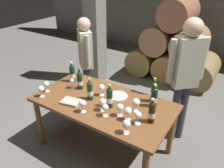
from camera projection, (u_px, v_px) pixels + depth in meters
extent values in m
plane|color=#66635E|center=(104.00, 148.00, 3.05)|extent=(14.00, 14.00, 0.00)
cube|color=slate|center=(199.00, 2.00, 5.48)|extent=(10.00, 0.24, 2.80)
cylinder|color=olive|center=(145.00, 59.00, 5.12)|extent=(0.60, 0.90, 0.60)
cylinder|color=olive|center=(172.00, 64.00, 4.82)|extent=(0.60, 0.90, 0.60)
cylinder|color=olive|center=(201.00, 71.00, 4.52)|extent=(0.60, 0.90, 0.60)
cylinder|color=#976948|center=(161.00, 38.00, 4.71)|extent=(0.60, 0.90, 0.60)
cylinder|color=olive|center=(190.00, 43.00, 4.41)|extent=(0.60, 0.90, 0.60)
cylinder|color=#925A41|center=(179.00, 13.00, 4.30)|extent=(0.60, 0.90, 0.60)
cube|color=slate|center=(95.00, 19.00, 4.22)|extent=(0.32, 0.32, 2.60)
cube|color=brown|center=(103.00, 103.00, 2.69)|extent=(1.70, 0.90, 0.04)
cylinder|color=brown|center=(40.00, 123.00, 2.95)|extent=(0.07, 0.07, 0.72)
cylinder|color=brown|center=(78.00, 97.00, 3.53)|extent=(0.07, 0.07, 0.72)
cylinder|color=brown|center=(171.00, 132.00, 2.80)|extent=(0.07, 0.07, 0.72)
cylinder|color=black|center=(110.00, 99.00, 2.54)|extent=(0.07, 0.07, 0.21)
sphere|color=black|center=(110.00, 91.00, 2.48)|extent=(0.07, 0.07, 0.07)
cylinder|color=black|center=(110.00, 89.00, 2.47)|extent=(0.03, 0.03, 0.07)
cylinder|color=gold|center=(110.00, 85.00, 2.45)|extent=(0.03, 0.03, 0.02)
cylinder|color=silver|center=(110.00, 100.00, 2.54)|extent=(0.07, 0.07, 0.06)
cylinder|color=#19381E|center=(154.00, 93.00, 2.63)|extent=(0.07, 0.07, 0.22)
sphere|color=#19381E|center=(155.00, 85.00, 2.58)|extent=(0.07, 0.07, 0.07)
cylinder|color=#19381E|center=(155.00, 83.00, 2.56)|extent=(0.03, 0.03, 0.07)
cylinder|color=gold|center=(155.00, 79.00, 2.54)|extent=(0.03, 0.03, 0.03)
cylinder|color=silver|center=(154.00, 94.00, 2.64)|extent=(0.07, 0.07, 0.07)
cylinder|color=black|center=(72.00, 75.00, 3.09)|extent=(0.07, 0.07, 0.21)
sphere|color=black|center=(72.00, 68.00, 3.04)|extent=(0.07, 0.07, 0.07)
cylinder|color=black|center=(72.00, 66.00, 3.02)|extent=(0.03, 0.03, 0.07)
cylinder|color=silver|center=(71.00, 63.00, 3.00)|extent=(0.03, 0.03, 0.02)
cylinder|color=silver|center=(72.00, 75.00, 3.09)|extent=(0.07, 0.07, 0.06)
cylinder|color=black|center=(80.00, 82.00, 2.92)|extent=(0.07, 0.07, 0.19)
sphere|color=black|center=(79.00, 75.00, 2.87)|extent=(0.07, 0.07, 0.07)
cylinder|color=black|center=(79.00, 73.00, 2.85)|extent=(0.03, 0.03, 0.06)
cylinder|color=black|center=(79.00, 70.00, 2.83)|extent=(0.03, 0.03, 0.02)
cylinder|color=silver|center=(80.00, 83.00, 2.92)|extent=(0.07, 0.07, 0.06)
cylinder|color=black|center=(152.00, 114.00, 2.29)|extent=(0.07, 0.07, 0.20)
sphere|color=black|center=(152.00, 105.00, 2.24)|extent=(0.07, 0.07, 0.07)
cylinder|color=black|center=(153.00, 103.00, 2.23)|extent=(0.03, 0.03, 0.06)
cylinder|color=silver|center=(153.00, 100.00, 2.21)|extent=(0.03, 0.03, 0.02)
cylinder|color=silver|center=(151.00, 115.00, 2.29)|extent=(0.07, 0.07, 0.06)
cylinder|color=#19381E|center=(90.00, 92.00, 2.68)|extent=(0.07, 0.07, 0.20)
sphere|color=#19381E|center=(90.00, 84.00, 2.63)|extent=(0.07, 0.07, 0.07)
cylinder|color=#19381E|center=(90.00, 82.00, 2.62)|extent=(0.03, 0.03, 0.06)
cylinder|color=tan|center=(89.00, 79.00, 2.59)|extent=(0.03, 0.03, 0.02)
cylinder|color=silver|center=(90.00, 93.00, 2.68)|extent=(0.07, 0.07, 0.06)
cylinder|color=black|center=(154.00, 99.00, 2.54)|extent=(0.07, 0.07, 0.20)
sphere|color=black|center=(155.00, 91.00, 2.49)|extent=(0.07, 0.07, 0.07)
cylinder|color=black|center=(155.00, 89.00, 2.48)|extent=(0.03, 0.03, 0.06)
cylinder|color=gold|center=(155.00, 86.00, 2.46)|extent=(0.03, 0.03, 0.02)
cylinder|color=silver|center=(154.00, 100.00, 2.55)|extent=(0.07, 0.07, 0.06)
cylinder|color=white|center=(120.00, 116.00, 2.43)|extent=(0.06, 0.06, 0.00)
cylinder|color=white|center=(120.00, 113.00, 2.41)|extent=(0.01, 0.01, 0.07)
sphere|color=white|center=(120.00, 107.00, 2.37)|extent=(0.08, 0.08, 0.08)
cylinder|color=white|center=(126.00, 133.00, 2.18)|extent=(0.06, 0.06, 0.00)
cylinder|color=white|center=(126.00, 130.00, 2.16)|extent=(0.01, 0.01, 0.07)
sphere|color=white|center=(127.00, 124.00, 2.13)|extent=(0.08, 0.08, 0.08)
cylinder|color=white|center=(83.00, 112.00, 2.49)|extent=(0.06, 0.06, 0.00)
cylinder|color=white|center=(83.00, 109.00, 2.47)|extent=(0.01, 0.01, 0.07)
sphere|color=white|center=(83.00, 103.00, 2.44)|extent=(0.08, 0.08, 0.08)
cylinder|color=white|center=(128.00, 120.00, 2.36)|extent=(0.06, 0.06, 0.00)
cylinder|color=white|center=(128.00, 117.00, 2.34)|extent=(0.01, 0.01, 0.07)
sphere|color=white|center=(128.00, 111.00, 2.31)|extent=(0.09, 0.09, 0.09)
cylinder|color=white|center=(103.00, 110.00, 2.52)|extent=(0.06, 0.06, 0.00)
cylinder|color=white|center=(103.00, 107.00, 2.50)|extent=(0.01, 0.01, 0.07)
sphere|color=white|center=(103.00, 102.00, 2.46)|extent=(0.08, 0.08, 0.08)
cylinder|color=white|center=(47.00, 91.00, 2.89)|extent=(0.06, 0.06, 0.00)
cylinder|color=white|center=(47.00, 89.00, 2.88)|extent=(0.01, 0.01, 0.07)
sphere|color=white|center=(46.00, 84.00, 2.84)|extent=(0.07, 0.07, 0.07)
cylinder|color=white|center=(42.00, 96.00, 2.78)|extent=(0.06, 0.06, 0.00)
cylinder|color=white|center=(42.00, 94.00, 2.76)|extent=(0.01, 0.01, 0.07)
sphere|color=white|center=(41.00, 89.00, 2.73)|extent=(0.07, 0.07, 0.07)
cylinder|color=white|center=(105.00, 116.00, 2.43)|extent=(0.06, 0.06, 0.00)
cylinder|color=white|center=(105.00, 113.00, 2.41)|extent=(0.01, 0.01, 0.07)
sphere|color=white|center=(105.00, 107.00, 2.37)|extent=(0.08, 0.08, 0.08)
cylinder|color=white|center=(136.00, 111.00, 2.51)|extent=(0.06, 0.06, 0.00)
cylinder|color=white|center=(136.00, 108.00, 2.49)|extent=(0.01, 0.01, 0.07)
sphere|color=white|center=(136.00, 102.00, 2.45)|extent=(0.09, 0.09, 0.09)
cylinder|color=white|center=(73.00, 88.00, 2.97)|extent=(0.06, 0.06, 0.00)
cylinder|color=white|center=(73.00, 85.00, 2.95)|extent=(0.01, 0.01, 0.07)
sphere|color=white|center=(72.00, 81.00, 2.92)|extent=(0.07, 0.07, 0.07)
cylinder|color=white|center=(138.00, 123.00, 2.31)|extent=(0.06, 0.06, 0.00)
cylinder|color=white|center=(138.00, 120.00, 2.29)|extent=(0.01, 0.01, 0.07)
sphere|color=white|center=(138.00, 115.00, 2.26)|extent=(0.07, 0.07, 0.07)
cylinder|color=white|center=(102.00, 95.00, 2.81)|extent=(0.06, 0.06, 0.00)
cylinder|color=white|center=(102.00, 92.00, 2.79)|extent=(0.01, 0.01, 0.07)
sphere|color=white|center=(102.00, 87.00, 2.75)|extent=(0.08, 0.08, 0.08)
cube|color=#B2A893|center=(71.00, 102.00, 2.65)|extent=(0.25, 0.20, 0.03)
cylinder|color=white|center=(118.00, 96.00, 2.78)|extent=(0.24, 0.24, 0.01)
cylinder|color=#383842|center=(182.00, 112.00, 3.06)|extent=(0.11, 0.11, 0.85)
cylinder|color=#383842|center=(175.00, 113.00, 3.03)|extent=(0.11, 0.11, 0.85)
cube|color=#B2B29E|center=(187.00, 62.00, 2.69)|extent=(0.35, 0.35, 0.64)
cylinder|color=#B2B29E|center=(203.00, 59.00, 2.71)|extent=(0.08, 0.08, 0.54)
cylinder|color=#B2B29E|center=(172.00, 61.00, 2.63)|extent=(0.08, 0.08, 0.54)
sphere|color=tan|center=(193.00, 28.00, 2.48)|extent=(0.23, 0.23, 0.23)
cylinder|color=#383842|center=(87.00, 85.00, 3.84)|extent=(0.11, 0.11, 0.77)
cylinder|color=#383842|center=(88.00, 88.00, 3.75)|extent=(0.11, 0.11, 0.77)
cube|color=#B2B29E|center=(85.00, 49.00, 3.47)|extent=(0.36, 0.35, 0.58)
cylinder|color=#B2B29E|center=(83.00, 43.00, 3.63)|extent=(0.08, 0.08, 0.49)
cylinder|color=#B2B29E|center=(88.00, 52.00, 3.28)|extent=(0.08, 0.08, 0.49)
sphere|color=tan|center=(84.00, 24.00, 3.29)|extent=(0.21, 0.21, 0.21)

